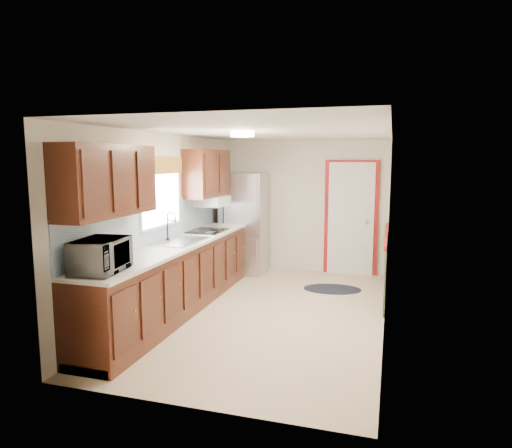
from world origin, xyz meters
The scene contains 8 objects.
room_shell centered at (0.00, 0.00, 1.20)m, with size 3.20×5.20×2.52m.
kitchen_run centered at (-1.24, -0.29, 0.81)m, with size 0.63×4.00×2.20m.
back_wall_trim centered at (0.99, 2.21, 0.89)m, with size 1.12×2.30×2.08m.
ceiling_fixture centered at (-0.30, -0.20, 2.36)m, with size 0.30×0.30×0.06m, color #FFD88C.
microwave centered at (-1.20, -1.95, 1.14)m, with size 0.60×0.33×0.40m, color white.
refrigerator centered at (-1.02, 2.05, 0.91)m, with size 0.79×0.78×1.81m.
rug centered at (0.68, 1.35, 0.01)m, with size 0.91×0.59×0.01m, color black.
cooktop centered at (-1.19, 0.75, 0.95)m, with size 0.50×0.60×0.02m, color black.
Camera 1 is at (1.53, -5.73, 2.04)m, focal length 32.00 mm.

